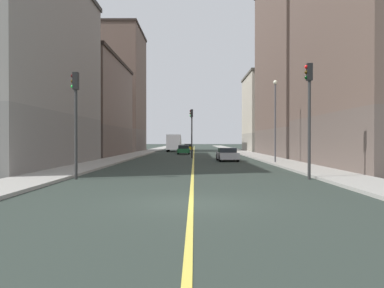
{
  "coord_description": "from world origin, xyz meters",
  "views": [
    {
      "loc": [
        0.11,
        -13.56,
        2.06
      ],
      "look_at": [
        -0.22,
        42.53,
        1.53
      ],
      "focal_mm": 38.98,
      "sensor_mm": 36.0,
      "label": 1
    }
  ],
  "objects_px": {
    "building_left_mid": "(308,62)",
    "car_yellow": "(188,147)",
    "building_left_far": "(275,113)",
    "car_silver": "(227,155)",
    "car_green": "(184,150)",
    "traffic_light_right_near": "(76,110)",
    "building_right_corner": "(2,66)",
    "box_truck": "(174,143)",
    "street_lamp_left_near": "(275,112)",
    "building_right_distant": "(113,91)",
    "traffic_light_median_far": "(192,126)",
    "building_right_midblock": "(80,108)",
    "traffic_light_left_near": "(309,104)"
  },
  "relations": [
    {
      "from": "building_right_midblock",
      "to": "building_left_mid",
      "type": "bearing_deg",
      "value": -0.43
    },
    {
      "from": "car_silver",
      "to": "box_truck",
      "type": "relative_size",
      "value": 0.53
    },
    {
      "from": "street_lamp_left_near",
      "to": "box_truck",
      "type": "distance_m",
      "value": 38.35
    },
    {
      "from": "street_lamp_left_near",
      "to": "car_silver",
      "type": "xyz_separation_m",
      "value": [
        -3.78,
        4.72,
        -3.82
      ]
    },
    {
      "from": "building_right_midblock",
      "to": "building_right_distant",
      "type": "relative_size",
      "value": 0.96
    },
    {
      "from": "building_right_midblock",
      "to": "building_right_distant",
      "type": "xyz_separation_m",
      "value": [
        0.0,
        21.5,
        4.72
      ]
    },
    {
      "from": "traffic_light_left_near",
      "to": "street_lamp_left_near",
      "type": "relative_size",
      "value": 0.85
    },
    {
      "from": "building_left_mid",
      "to": "building_left_far",
      "type": "xyz_separation_m",
      "value": [
        0.0,
        21.46,
        -5.17
      ]
    },
    {
      "from": "building_left_far",
      "to": "box_truck",
      "type": "xyz_separation_m",
      "value": [
        -18.19,
        -2.33,
        -5.31
      ]
    },
    {
      "from": "car_green",
      "to": "building_right_corner",
      "type": "bearing_deg",
      "value": -114.45
    },
    {
      "from": "traffic_light_median_far",
      "to": "building_right_midblock",
      "type": "bearing_deg",
      "value": 156.07
    },
    {
      "from": "car_silver",
      "to": "traffic_light_right_near",
      "type": "bearing_deg",
      "value": -116.43
    },
    {
      "from": "building_right_corner",
      "to": "street_lamp_left_near",
      "type": "bearing_deg",
      "value": 10.54
    },
    {
      "from": "street_lamp_left_near",
      "to": "car_green",
      "type": "xyz_separation_m",
      "value": [
        -8.59,
        25.06,
        -3.81
      ]
    },
    {
      "from": "building_left_mid",
      "to": "traffic_light_right_near",
      "type": "relative_size",
      "value": 4.31
    },
    {
      "from": "building_left_far",
      "to": "traffic_light_left_near",
      "type": "xyz_separation_m",
      "value": [
        -8.64,
        -53.39,
        -3.0
      ]
    },
    {
      "from": "traffic_light_right_near",
      "to": "street_lamp_left_near",
      "type": "height_order",
      "value": "street_lamp_left_near"
    },
    {
      "from": "car_silver",
      "to": "car_green",
      "type": "distance_m",
      "value": 20.9
    },
    {
      "from": "building_right_corner",
      "to": "car_yellow",
      "type": "bearing_deg",
      "value": 74.45
    },
    {
      "from": "building_right_distant",
      "to": "street_lamp_left_near",
      "type": "xyz_separation_m",
      "value": [
        21.84,
        -39.35,
        -6.51
      ]
    },
    {
      "from": "building_right_corner",
      "to": "car_silver",
      "type": "height_order",
      "value": "building_right_corner"
    },
    {
      "from": "traffic_light_median_far",
      "to": "car_green",
      "type": "relative_size",
      "value": 1.25
    },
    {
      "from": "building_right_corner",
      "to": "traffic_light_median_far",
      "type": "relative_size",
      "value": 3.85
    },
    {
      "from": "building_left_far",
      "to": "traffic_light_left_near",
      "type": "height_order",
      "value": "building_left_far"
    },
    {
      "from": "traffic_light_right_near",
      "to": "traffic_light_median_far",
      "type": "distance_m",
      "value": 26.38
    },
    {
      "from": "building_left_mid",
      "to": "car_yellow",
      "type": "relative_size",
      "value": 5.96
    },
    {
      "from": "building_right_distant",
      "to": "street_lamp_left_near",
      "type": "height_order",
      "value": "building_right_distant"
    },
    {
      "from": "building_right_distant",
      "to": "traffic_light_median_far",
      "type": "height_order",
      "value": "building_right_distant"
    },
    {
      "from": "building_left_mid",
      "to": "building_right_corner",
      "type": "relative_size",
      "value": 1.13
    },
    {
      "from": "traffic_light_right_near",
      "to": "car_silver",
      "type": "bearing_deg",
      "value": 63.57
    },
    {
      "from": "building_left_far",
      "to": "box_truck",
      "type": "height_order",
      "value": "building_left_far"
    },
    {
      "from": "traffic_light_left_near",
      "to": "box_truck",
      "type": "height_order",
      "value": "traffic_light_left_near"
    },
    {
      "from": "building_right_midblock",
      "to": "car_green",
      "type": "xyz_separation_m",
      "value": [
        13.24,
        7.22,
        -5.6
      ]
    },
    {
      "from": "building_left_far",
      "to": "car_yellow",
      "type": "height_order",
      "value": "building_left_far"
    },
    {
      "from": "building_right_distant",
      "to": "box_truck",
      "type": "xyz_separation_m",
      "value": [
        11.26,
        -2.59,
        -9.35
      ]
    },
    {
      "from": "building_left_far",
      "to": "traffic_light_left_near",
      "type": "distance_m",
      "value": 54.17
    },
    {
      "from": "traffic_light_median_far",
      "to": "car_green",
      "type": "xyz_separation_m",
      "value": [
        -1.27,
        13.66,
        -2.99
      ]
    },
    {
      "from": "building_right_distant",
      "to": "car_green",
      "type": "relative_size",
      "value": 4.92
    },
    {
      "from": "building_left_mid",
      "to": "car_yellow",
      "type": "bearing_deg",
      "value": 120.02
    },
    {
      "from": "building_right_midblock",
      "to": "building_right_corner",
      "type": "bearing_deg",
      "value": -90.0
    },
    {
      "from": "traffic_light_left_near",
      "to": "street_lamp_left_near",
      "type": "bearing_deg",
      "value": 85.94
    },
    {
      "from": "street_lamp_left_near",
      "to": "car_yellow",
      "type": "distance_m",
      "value": 45.88
    },
    {
      "from": "building_right_midblock",
      "to": "car_silver",
      "type": "distance_m",
      "value": 23.02
    },
    {
      "from": "traffic_light_right_near",
      "to": "box_truck",
      "type": "height_order",
      "value": "traffic_light_right_near"
    },
    {
      "from": "car_silver",
      "to": "car_yellow",
      "type": "distance_m",
      "value": 40.5
    },
    {
      "from": "car_yellow",
      "to": "car_green",
      "type": "bearing_deg",
      "value": -91.16
    },
    {
      "from": "traffic_light_median_far",
      "to": "street_lamp_left_near",
      "type": "distance_m",
      "value": 13.58
    },
    {
      "from": "building_right_distant",
      "to": "traffic_light_right_near",
      "type": "distance_m",
      "value": 54.83
    },
    {
      "from": "building_left_far",
      "to": "car_green",
      "type": "relative_size",
      "value": 3.37
    },
    {
      "from": "building_right_midblock",
      "to": "box_truck",
      "type": "relative_size",
      "value": 2.71
    }
  ]
}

